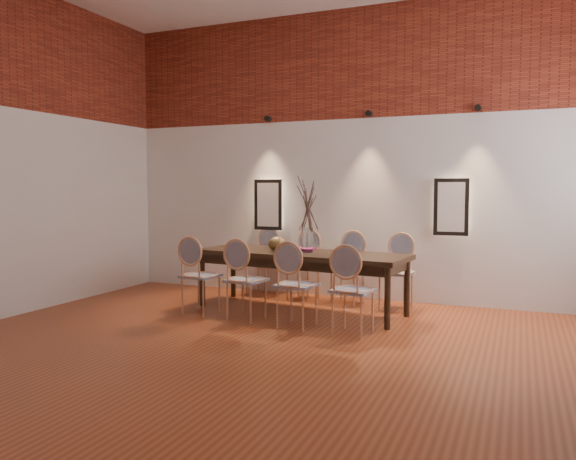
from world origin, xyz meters
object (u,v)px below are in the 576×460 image
at_px(chair_far_b, 303,265).
at_px(chair_far_c, 348,269).
at_px(chair_near_b, 246,280).
at_px(vase, 308,240).
at_px(chair_near_a, 201,275).
at_px(chair_near_c, 297,285).
at_px(chair_far_d, 396,272).
at_px(bowl, 277,244).
at_px(book, 304,249).
at_px(dining_table, 300,281).
at_px(chair_near_d, 353,290).
at_px(chair_far_a, 262,262).

xyz_separation_m(chair_far_b, chair_far_c, (0.67, -0.08, 0.00)).
relative_size(chair_near_b, vase, 3.13).
bearing_deg(chair_near_a, chair_near_c, 0.00).
bearing_deg(chair_far_b, chair_near_a, 64.73).
bearing_deg(chair_far_d, chair_far_c, 0.00).
relative_size(chair_near_b, chair_far_d, 1.00).
xyz_separation_m(chair_near_b, vase, (0.52, 0.66, 0.43)).
bearing_deg(bowl, book, 34.53).
height_order(vase, book, vase).
height_order(chair_near_c, chair_far_c, same).
relative_size(chair_near_a, chair_far_c, 1.00).
relative_size(chair_near_a, chair_near_b, 1.00).
relative_size(dining_table, chair_near_b, 2.86).
bearing_deg(chair_near_a, chair_near_b, 0.00).
distance_m(dining_table, chair_near_c, 0.79).
bearing_deg(chair_far_c, chair_near_d, 115.27).
relative_size(chair_near_c, chair_far_b, 1.00).
relative_size(dining_table, chair_near_c, 2.86).
bearing_deg(chair_far_b, dining_table, 115.27).
height_order(chair_far_b, vase, vase).
distance_m(chair_near_c, chair_far_c, 1.43).
relative_size(chair_near_a, chair_near_c, 1.00).
relative_size(chair_near_b, bowl, 3.92).
distance_m(chair_near_a, chair_near_d, 2.02).
height_order(dining_table, chair_far_a, chair_far_a).
bearing_deg(chair_far_b, vase, 121.70).
relative_size(chair_near_c, chair_near_d, 1.00).
distance_m(chair_near_c, chair_far_b, 1.58).
height_order(chair_near_b, chair_far_c, same).
distance_m(vase, bowl, 0.42).
relative_size(chair_far_c, vase, 3.13).
distance_m(chair_far_a, vase, 1.39).
height_order(chair_near_d, chair_far_c, same).
bearing_deg(chair_near_d, chair_far_a, 144.78).
height_order(chair_near_c, book, chair_near_c).
bearing_deg(chair_near_a, book, 42.74).
relative_size(vase, book, 1.15).
distance_m(chair_near_b, chair_near_c, 0.67).
relative_size(chair_far_d, book, 3.62).
bearing_deg(chair_near_c, book, 112.96).
bearing_deg(chair_far_a, chair_near_c, 133.36).
relative_size(chair_near_d, chair_far_d, 1.00).
bearing_deg(chair_near_b, chair_near_d, -0.00).
bearing_deg(book, bowl, -145.47).
xyz_separation_m(chair_near_c, chair_far_b, (-0.50, 1.49, 0.00)).
bearing_deg(chair_far_a, vase, 147.37).
bearing_deg(chair_near_a, chair_far_d, 35.22).
bearing_deg(book, chair_far_d, 20.08).
bearing_deg(dining_table, chair_far_b, 115.27).
bearing_deg(chair_near_d, chair_far_b, 133.36).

